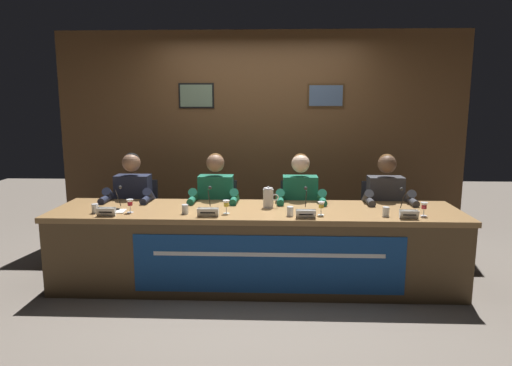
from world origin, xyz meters
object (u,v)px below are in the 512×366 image
Objects in this scene: chair_far_left at (138,223)px; microphone_center_right at (306,203)px; microphone_center_left at (209,203)px; chair_center_left at (218,223)px; nameplate_far_left at (106,212)px; document_stack_far_left at (114,211)px; chair_far_right at (381,225)px; panelist_far_right at (387,204)px; conference_table at (256,235)px; nameplate_far_right at (409,214)px; water_cup_far_left at (95,209)px; microphone_far_right at (403,204)px; water_cup_center_left at (185,210)px; microphone_far_left at (118,202)px; juice_glass_center_left at (226,204)px; panelist_center_right at (300,204)px; panelist_far_left at (131,202)px; chair_center_right at (299,224)px; nameplate_center_right at (306,214)px; panelist_center_left at (215,203)px; water_pitcher_central at (268,198)px; nameplate_center_left at (208,212)px; juice_glass_far_right at (424,207)px; juice_glass_center_right at (321,206)px; water_cup_center_right at (290,212)px; juice_glass_far_left at (130,203)px; water_cup_far_right at (386,212)px.

microphone_center_right reaches higher than chair_far_left.
chair_center_left is at bearing 90.42° from microphone_center_left.
nameplate_far_left reaches higher than document_stack_far_left.
microphone_center_left is at bearing -158.74° from chair_far_right.
panelist_far_right is (1.77, -0.20, 0.28)m from chair_center_left.
conference_table is 1.38m from nameplate_far_right.
water_cup_far_left is 1.04m from microphone_center_left.
document_stack_far_left reaches higher than conference_table.
microphone_far_right is (0.89, -0.01, 0.00)m from microphone_center_right.
water_cup_center_left is at bearing -3.23° from document_stack_far_left.
microphone_far_left is at bearing -140.56° from chair_center_left.
nameplate_far_left is 1.34× the size of juice_glass_center_left.
panelist_center_right reaches higher than water_cup_far_left.
panelist_far_left reaches higher than chair_center_right.
chair_center_right is at bearing 90.25° from nameplate_center_right.
water_pitcher_central is (0.56, -0.35, 0.13)m from panelist_center_left.
nameplate_far_left is 0.77× the size of microphone_far_left.
nameplate_center_left is 1.92m from juice_glass_far_right.
water_cup_center_left is 0.07× the size of panelist_center_right.
panelist_center_left is 7.08× the size of nameplate_center_right.
panelist_center_right reaches higher than juice_glass_center_left.
nameplate_center_left is 1.01m from juice_glass_center_right.
water_pitcher_central is (-1.21, -0.35, 0.13)m from panelist_far_right.
nameplate_far_left is 0.97× the size of nameplate_center_right.
nameplate_center_right is at bearing -7.00° from water_cup_center_left.
panelist_far_left is 2.73m from microphone_far_right.
water_cup_center_right is 1.62m from document_stack_far_left.
chair_center_right reaches higher than conference_table.
panelist_center_left is 5.63× the size of microphone_center_left.
panelist_center_right reaches higher than water_pitcher_central.
panelist_far_right is at bearing 29.18° from microphone_center_right.
nameplate_far_left is at bearing -37.76° from water_cup_far_left.
nameplate_center_left is at bearing -45.47° from chair_far_left.
chair_far_right is (1.59, 0.81, -0.40)m from juice_glass_center_left.
document_stack_far_left is at bearing -88.54° from chair_far_left.
panelist_far_left is 0.52m from microphone_far_left.
panelist_far_left is 1.00× the size of panelist_center_left.
microphone_center_right is (1.80, -0.48, 0.11)m from panelist_far_left.
nameplate_far_right is (2.64, -0.24, -0.03)m from microphone_far_left.
panelist_far_right is at bearing -90.00° from chair_far_right.
panelist_center_right reaches higher than chair_far_left.
panelist_far_left reaches higher than juice_glass_far_left.
chair_far_right is at bearing 19.65° from nameplate_far_left.
juice_glass_center_right reaches higher than nameplate_center_left.
chair_center_right is 5.53× the size of nameplate_far_right.
chair_center_left is 4.74× the size of nameplate_center_left.
panelist_center_right is at bearing 0.00° from panelist_far_left.
nameplate_center_left is at bearing 177.94° from nameplate_center_right.
microphone_far_right is (2.65, 0.01, 0.00)m from microphone_far_left.
chair_center_right reaches higher than water_cup_far_right.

